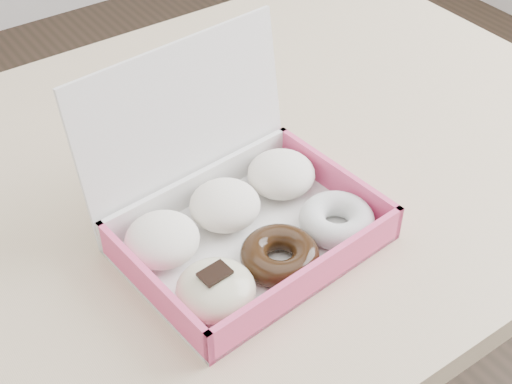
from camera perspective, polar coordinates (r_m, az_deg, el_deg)
table at (r=1.00m, az=-3.53°, el=-1.68°), size 1.20×0.80×0.75m
donut_box at (r=0.83m, az=-1.29°, el=-2.10°), size 0.31×0.27×0.21m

